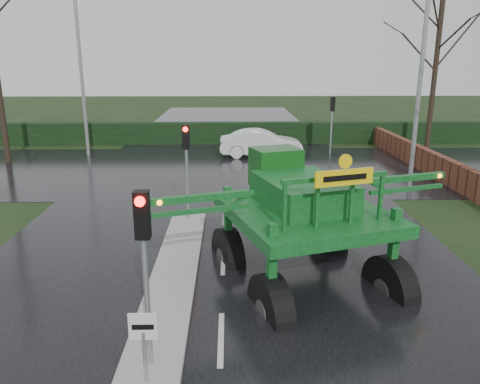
{
  "coord_description": "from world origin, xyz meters",
  "views": [
    {
      "loc": [
        0.2,
        -8.62,
        5.65
      ],
      "look_at": [
        0.5,
        4.32,
        2.0
      ],
      "focal_mm": 35.0,
      "sensor_mm": 36.0,
      "label": 1
    }
  ],
  "objects_px": {
    "keep_left_sign": "(144,336)",
    "white_sedan": "(261,157)",
    "traffic_signal_near": "(144,243)",
    "crop_sprayer": "(269,221)",
    "traffic_signal_far": "(332,113)",
    "traffic_signal_mid": "(186,151)",
    "street_light_left_far": "(85,54)",
    "street_light_right": "(416,52)"
  },
  "relations": [
    {
      "from": "keep_left_sign",
      "to": "white_sedan",
      "type": "xyz_separation_m",
      "value": [
        3.43,
        20.85,
        -1.06
      ]
    },
    {
      "from": "traffic_signal_near",
      "to": "crop_sprayer",
      "type": "xyz_separation_m",
      "value": [
        2.38,
        2.3,
        -0.42
      ]
    },
    {
      "from": "crop_sprayer",
      "to": "white_sedan",
      "type": "distance_m",
      "value": 18.22
    },
    {
      "from": "traffic_signal_near",
      "to": "traffic_signal_far",
      "type": "height_order",
      "value": "same"
    },
    {
      "from": "traffic_signal_mid",
      "to": "street_light_left_far",
      "type": "bearing_deg",
      "value": 118.86
    },
    {
      "from": "street_light_left_far",
      "to": "keep_left_sign",
      "type": "bearing_deg",
      "value": -72.22
    },
    {
      "from": "traffic_signal_near",
      "to": "street_light_left_far",
      "type": "relative_size",
      "value": 0.35
    },
    {
      "from": "traffic_signal_near",
      "to": "keep_left_sign",
      "type": "bearing_deg",
      "value": -90.0
    },
    {
      "from": "street_light_left_far",
      "to": "street_light_right",
      "type": "bearing_deg",
      "value": -26.02
    },
    {
      "from": "keep_left_sign",
      "to": "street_light_left_far",
      "type": "height_order",
      "value": "street_light_left_far"
    },
    {
      "from": "keep_left_sign",
      "to": "traffic_signal_far",
      "type": "bearing_deg",
      "value": 70.07
    },
    {
      "from": "traffic_signal_near",
      "to": "street_light_right",
      "type": "height_order",
      "value": "street_light_right"
    },
    {
      "from": "traffic_signal_near",
      "to": "street_light_right",
      "type": "relative_size",
      "value": 0.35
    },
    {
      "from": "keep_left_sign",
      "to": "crop_sprayer",
      "type": "relative_size",
      "value": 0.17
    },
    {
      "from": "traffic_signal_mid",
      "to": "street_light_right",
      "type": "xyz_separation_m",
      "value": [
        9.49,
        4.51,
        3.4
      ]
    },
    {
      "from": "keep_left_sign",
      "to": "street_light_left_far",
      "type": "bearing_deg",
      "value": 107.78
    },
    {
      "from": "traffic_signal_far",
      "to": "white_sedan",
      "type": "xyz_separation_m",
      "value": [
        -4.37,
        -0.66,
        -2.59
      ]
    },
    {
      "from": "traffic_signal_far",
      "to": "crop_sprayer",
      "type": "distance_m",
      "value": 19.49
    },
    {
      "from": "traffic_signal_near",
      "to": "crop_sprayer",
      "type": "bearing_deg",
      "value": 43.99
    },
    {
      "from": "traffic_signal_near",
      "to": "street_light_left_far",
      "type": "bearing_deg",
      "value": 108.17
    },
    {
      "from": "keep_left_sign",
      "to": "white_sedan",
      "type": "height_order",
      "value": "keep_left_sign"
    },
    {
      "from": "crop_sprayer",
      "to": "white_sedan",
      "type": "height_order",
      "value": "crop_sprayer"
    },
    {
      "from": "street_light_right",
      "to": "street_light_left_far",
      "type": "relative_size",
      "value": 1.0
    },
    {
      "from": "street_light_left_far",
      "to": "crop_sprayer",
      "type": "height_order",
      "value": "street_light_left_far"
    },
    {
      "from": "street_light_left_far",
      "to": "traffic_signal_far",
      "type": "bearing_deg",
      "value": 0.03
    },
    {
      "from": "traffic_signal_near",
      "to": "street_light_right",
      "type": "distance_m",
      "value": 16.46
    },
    {
      "from": "traffic_signal_mid",
      "to": "street_light_right",
      "type": "height_order",
      "value": "street_light_right"
    },
    {
      "from": "traffic_signal_mid",
      "to": "traffic_signal_far",
      "type": "bearing_deg",
      "value": 58.07
    },
    {
      "from": "traffic_signal_near",
      "to": "traffic_signal_far",
      "type": "relative_size",
      "value": 1.0
    },
    {
      "from": "traffic_signal_far",
      "to": "street_light_left_far",
      "type": "xyz_separation_m",
      "value": [
        -14.69,
        -0.01,
        3.4
      ]
    },
    {
      "from": "traffic_signal_mid",
      "to": "white_sedan",
      "type": "height_order",
      "value": "traffic_signal_mid"
    },
    {
      "from": "traffic_signal_mid",
      "to": "crop_sprayer",
      "type": "relative_size",
      "value": 0.45
    },
    {
      "from": "traffic_signal_near",
      "to": "traffic_signal_mid",
      "type": "height_order",
      "value": "same"
    },
    {
      "from": "traffic_signal_mid",
      "to": "crop_sprayer",
      "type": "xyz_separation_m",
      "value": [
        2.38,
        -6.2,
        -0.42
      ]
    },
    {
      "from": "traffic_signal_mid",
      "to": "traffic_signal_far",
      "type": "relative_size",
      "value": 1.0
    },
    {
      "from": "keep_left_sign",
      "to": "white_sedan",
      "type": "distance_m",
      "value": 21.16
    },
    {
      "from": "street_light_right",
      "to": "crop_sprayer",
      "type": "xyz_separation_m",
      "value": [
        -7.12,
        -10.71,
        -3.82
      ]
    },
    {
      "from": "crop_sprayer",
      "to": "traffic_signal_mid",
      "type": "bearing_deg",
      "value": 93.18
    },
    {
      "from": "traffic_signal_near",
      "to": "white_sedan",
      "type": "bearing_deg",
      "value": 80.44
    },
    {
      "from": "traffic_signal_near",
      "to": "street_light_right",
      "type": "xyz_separation_m",
      "value": [
        9.49,
        13.01,
        3.4
      ]
    },
    {
      "from": "white_sedan",
      "to": "traffic_signal_mid",
      "type": "bearing_deg",
      "value": 164.97
    },
    {
      "from": "street_light_right",
      "to": "crop_sprayer",
      "type": "distance_m",
      "value": 13.42
    }
  ]
}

